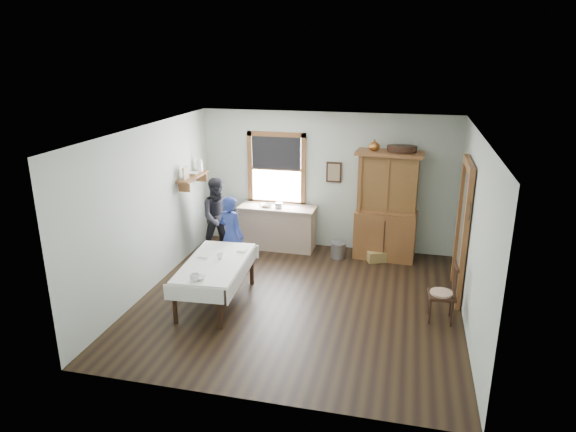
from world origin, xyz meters
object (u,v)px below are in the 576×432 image
at_px(china_hutch, 387,206).
at_px(wicker_basket, 376,256).
at_px(work_counter, 278,227).
at_px(woman_blue, 231,238).
at_px(pail, 338,250).
at_px(figure_dark, 219,220).
at_px(dining_table, 216,282).
at_px(spindle_chair, 442,292).

xyz_separation_m(china_hutch, wicker_basket, (-0.13, -0.22, -0.93)).
height_order(work_counter, china_hutch, china_hutch).
height_order(wicker_basket, woman_blue, woman_blue).
distance_m(work_counter, pail, 1.32).
bearing_deg(wicker_basket, woman_blue, -155.53).
bearing_deg(woman_blue, figure_dark, -34.02).
distance_m(china_hutch, pail, 1.25).
bearing_deg(woman_blue, wicker_basket, -132.75).
xyz_separation_m(dining_table, spindle_chair, (3.42, 0.23, 0.10)).
xyz_separation_m(china_hutch, dining_table, (-2.47, -2.47, -0.68)).
distance_m(pail, figure_dark, 2.36).
xyz_separation_m(work_counter, wicker_basket, (1.99, -0.25, -0.33)).
bearing_deg(woman_blue, spindle_chair, -171.40).
distance_m(china_hutch, dining_table, 3.56).
bearing_deg(pail, figure_dark, -171.53).
xyz_separation_m(spindle_chair, woman_blue, (-3.55, 0.90, 0.21)).
xyz_separation_m(work_counter, figure_dark, (-1.01, -0.58, 0.27)).
xyz_separation_m(spindle_chair, figure_dark, (-4.07, 1.69, 0.25)).
height_order(spindle_chair, wicker_basket, spindle_chair).
bearing_deg(pail, woman_blue, -147.01).
bearing_deg(china_hutch, spindle_chair, -63.09).
xyz_separation_m(dining_table, woman_blue, (-0.13, 1.13, 0.32)).
height_order(china_hutch, wicker_basket, china_hutch).
xyz_separation_m(china_hutch, figure_dark, (-3.12, -0.55, -0.33)).
distance_m(work_counter, spindle_chair, 3.82).
height_order(work_counter, spindle_chair, spindle_chair).
height_order(dining_table, wicker_basket, dining_table).
distance_m(wicker_basket, woman_blue, 2.77).
height_order(spindle_chair, figure_dark, figure_dark).
bearing_deg(china_hutch, pail, -162.15).
bearing_deg(dining_table, china_hutch, 45.05).
bearing_deg(woman_blue, pail, -124.23).
bearing_deg(china_hutch, wicker_basket, -116.57).
height_order(dining_table, pail, dining_table).
relative_size(spindle_chair, woman_blue, 0.68).
height_order(dining_table, figure_dark, figure_dark).
height_order(pail, woman_blue, woman_blue).
distance_m(spindle_chair, pail, 2.73).
relative_size(work_counter, pail, 5.04).
bearing_deg(work_counter, wicker_basket, -6.51).
bearing_deg(wicker_basket, pail, 179.25).
height_order(dining_table, woman_blue, woman_blue).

